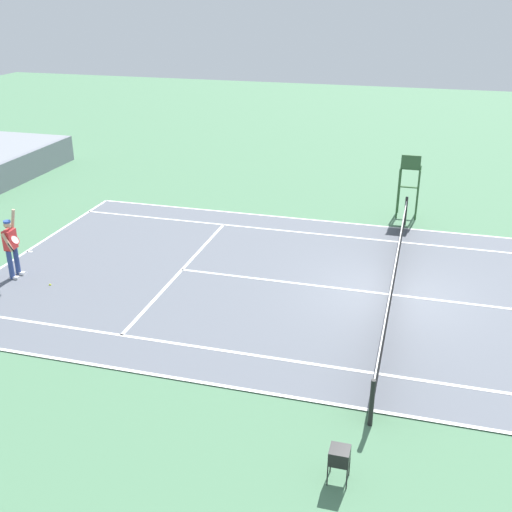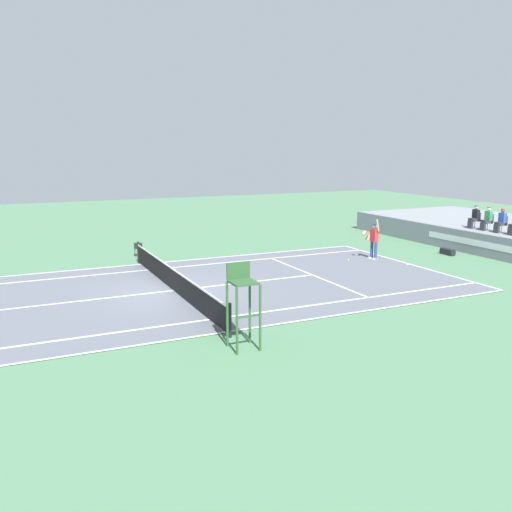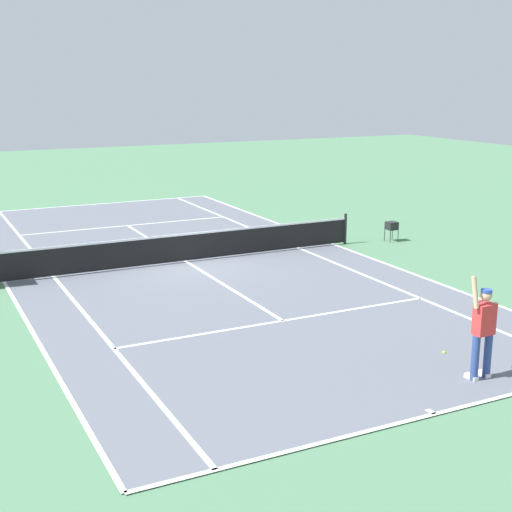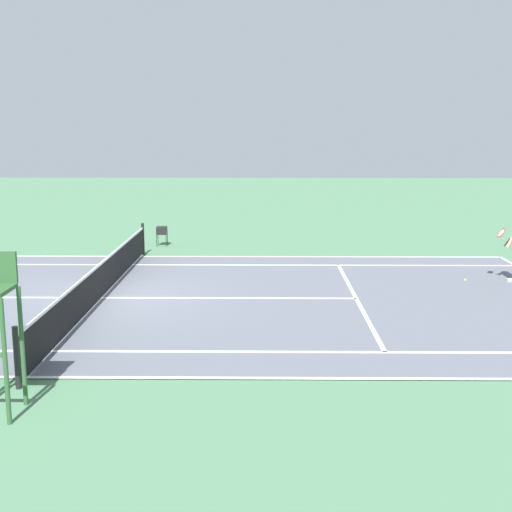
% 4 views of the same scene
% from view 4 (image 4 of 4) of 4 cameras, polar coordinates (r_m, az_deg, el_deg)
% --- Properties ---
extents(ground_plane, '(80.00, 80.00, 0.00)m').
position_cam_4_polar(ground_plane, '(17.56, -12.79, -3.51)').
color(ground_plane, '#4C7A56').
extents(court, '(11.08, 23.88, 0.03)m').
position_cam_4_polar(court, '(17.56, -12.79, -3.48)').
color(court, slate).
rests_on(court, ground).
extents(net, '(11.98, 0.10, 1.07)m').
position_cam_4_polar(net, '(17.44, -12.86, -1.85)').
color(net, black).
rests_on(net, ground).
extents(tennis_ball, '(0.07, 0.07, 0.07)m').
position_cam_4_polar(tennis_ball, '(19.89, 17.17, -1.94)').
color(tennis_ball, '#D1E533').
rests_on(tennis_ball, ground).
extents(ball_hopper, '(0.36, 0.36, 0.70)m').
position_cam_4_polar(ball_hopper, '(24.74, -7.93, 2.17)').
color(ball_hopper, black).
rests_on(ball_hopper, ground).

